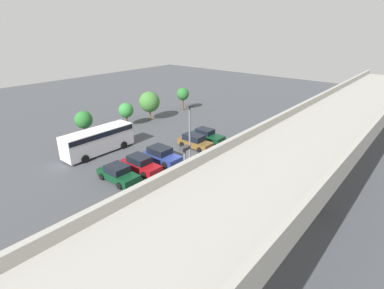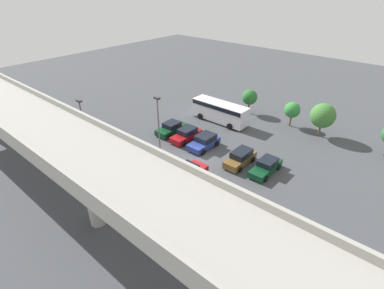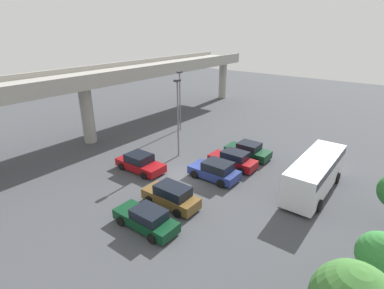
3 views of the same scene
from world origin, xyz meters
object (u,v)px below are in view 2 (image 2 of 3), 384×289
at_px(tree_front_centre, 323,116).
at_px(lamp_post_near_aisle, 84,125).
at_px(lamp_post_mid_lot, 159,125).
at_px(parked_car_2, 187,173).
at_px(parked_car_5, 171,128).
at_px(tree_front_right, 292,110).
at_px(parked_car_1, 240,158).
at_px(parked_car_4, 187,135).
at_px(parked_car_0, 266,167).
at_px(tree_front_far_right, 250,97).
at_px(parked_car_3, 204,142).
at_px(shuttle_bus, 220,111).

bearing_deg(tree_front_centre, lamp_post_near_aisle, 52.11).
bearing_deg(lamp_post_mid_lot, parked_car_2, 171.78).
height_order(parked_car_5, tree_front_centre, tree_front_centre).
bearing_deg(lamp_post_near_aisle, lamp_post_mid_lot, -141.71).
bearing_deg(tree_front_right, parked_car_1, 90.31).
distance_m(parked_car_4, lamp_post_near_aisle, 12.56).
bearing_deg(tree_front_centre, parked_car_0, 84.27).
distance_m(parked_car_2, tree_front_far_right, 19.57).
height_order(parked_car_3, shuttle_bus, shuttle_bus).
xyz_separation_m(parked_car_2, tree_front_right, (-2.54, -18.96, 1.69)).
xyz_separation_m(lamp_post_near_aisle, tree_front_right, (-13.64, -23.38, -1.89)).
xyz_separation_m(parked_car_0, tree_front_centre, (-1.21, -12.04, 2.25)).
height_order(parked_car_4, tree_front_centre, tree_front_centre).
height_order(parked_car_3, parked_car_5, parked_car_3).
height_order(parked_car_1, tree_front_right, tree_front_right).
distance_m(parked_car_0, tree_front_far_right, 16.03).
relative_size(parked_car_0, tree_front_far_right, 1.23).
distance_m(parked_car_1, parked_car_3, 5.42).
relative_size(parked_car_3, tree_front_centre, 0.96).
xyz_separation_m(parked_car_0, tree_front_far_right, (9.84, -12.51, 1.92)).
bearing_deg(tree_front_centre, tree_front_right, -5.70).
xyz_separation_m(parked_car_1, tree_front_right, (0.07, -12.91, 1.62)).
distance_m(parked_car_5, lamp_post_near_aisle, 11.73).
relative_size(lamp_post_mid_lot, tree_front_far_right, 2.05).
distance_m(parked_car_4, tree_front_right, 15.17).
distance_m(parked_car_0, parked_car_4, 11.31).
bearing_deg(tree_front_far_right, parked_car_2, 102.67).
bearing_deg(parked_car_5, parked_car_0, 90.19).
height_order(lamp_post_near_aisle, tree_front_centre, lamp_post_near_aisle).
relative_size(parked_car_1, lamp_post_near_aisle, 0.61).
height_order(parked_car_1, lamp_post_near_aisle, lamp_post_near_aisle).
relative_size(parked_car_3, lamp_post_near_aisle, 0.60).
bearing_deg(parked_car_1, parked_car_0, 98.51).
bearing_deg(parked_car_2, parked_car_3, 23.89).
relative_size(parked_car_1, parked_car_2, 0.94).
bearing_deg(lamp_post_near_aisle, parked_car_0, -146.76).
relative_size(parked_car_4, tree_front_far_right, 1.20).
relative_size(parked_car_3, tree_front_far_right, 1.15).
distance_m(shuttle_bus, lamp_post_near_aisle, 19.00).
bearing_deg(tree_front_far_right, lamp_post_mid_lot, 88.85).
distance_m(tree_front_centre, tree_front_far_right, 11.06).
distance_m(parked_car_1, lamp_post_mid_lot, 9.78).
xyz_separation_m(parked_car_4, lamp_post_near_aisle, (5.35, 10.79, 3.56)).
distance_m(shuttle_bus, tree_front_right, 9.93).
bearing_deg(parked_car_2, tree_front_centre, -20.07).
xyz_separation_m(parked_car_0, parked_car_5, (14.09, 0.05, 0.04)).
distance_m(parked_car_5, tree_front_far_right, 13.39).
xyz_separation_m(tree_front_centre, tree_front_right, (4.23, -0.42, -0.52)).
relative_size(parked_car_0, parked_car_4, 1.02).
xyz_separation_m(parked_car_0, parked_car_4, (11.31, 0.13, 0.06)).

